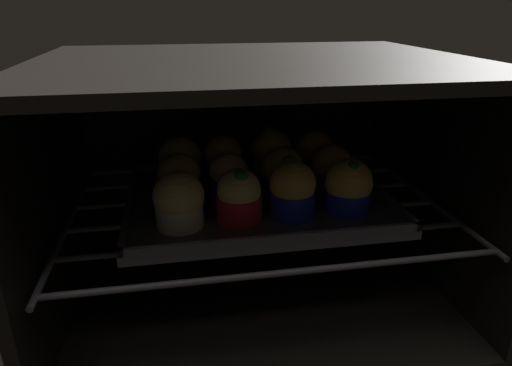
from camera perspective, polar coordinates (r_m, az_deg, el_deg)
The scene contains 15 objects.
oven_cavity at distance 71.98cm, azimuth -0.61°, elevation 1.05°, with size 59.00×47.00×37.00cm.
oven_rack at distance 69.42cm, azimuth -0.01°, elevation -2.80°, with size 54.80×42.00×0.80cm.
baking_tray at distance 68.92cm, azimuth 0.00°, elevation -2.00°, with size 37.84×30.22×2.20cm.
muffin_row0_col0 at distance 59.17cm, azimuth -9.67°, elevation -2.32°, with size 6.65×6.65×7.48cm.
muffin_row0_col1 at distance 60.10cm, azimuth -2.13°, elevation -1.70°, with size 6.15×6.15×7.30cm.
muffin_row0_col2 at distance 61.39cm, azimuth 4.58°, elevation -0.83°, with size 6.29×6.29×8.21cm.
muffin_row0_col3 at distance 63.81cm, azimuth 11.52°, elevation -0.52°, with size 6.62×6.62×7.60cm.
muffin_row1_col0 at distance 66.48cm, azimuth -9.57°, elevation 0.38°, with size 6.23×6.23×7.34cm.
muffin_row1_col1 at distance 66.90cm, azimuth -3.44°, elevation 0.61°, with size 6.15×6.15×6.95cm.
muffin_row1_col2 at distance 68.02cm, azimuth 3.36°, elevation 1.32°, with size 6.38×6.38×7.49cm.
muffin_row1_col3 at distance 70.64cm, azimuth 9.43°, elevation 1.66°, with size 6.37×6.37×7.33cm.
muffin_row2_col0 at distance 73.41cm, azimuth -9.55°, elevation 2.62°, with size 6.71×6.71×7.71cm.
muffin_row2_col1 at distance 73.88cm, azimuth -4.13°, elevation 2.93°, with size 6.15×6.15×7.54cm.
muffin_row2_col2 at distance 75.34cm, azimuth 2.00°, elevation 3.62°, with size 6.77×6.77×8.52cm.
muffin_row2_col3 at distance 76.77cm, azimuth 7.45°, elevation 3.58°, with size 6.26×6.26×7.64cm.
Camera 1 is at (-11.22, -40.17, 42.37)cm, focal length 31.84 mm.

